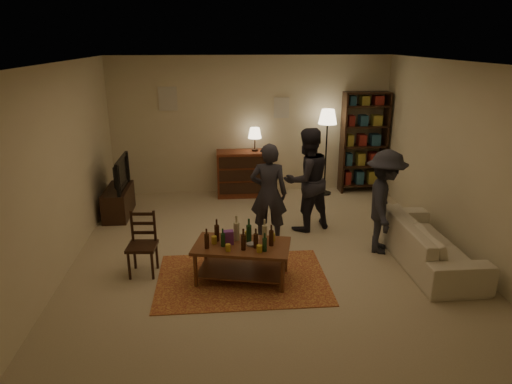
{
  "coord_description": "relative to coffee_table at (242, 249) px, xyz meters",
  "views": [
    {
      "loc": [
        -0.69,
        -5.97,
        2.99
      ],
      "look_at": [
        -0.16,
        0.1,
        0.94
      ],
      "focal_mm": 32.0,
      "sensor_mm": 36.0,
      "label": 1
    }
  ],
  "objects": [
    {
      "name": "floor",
      "position": [
        0.41,
        0.67,
        -0.43
      ],
      "size": [
        6.0,
        6.0,
        0.0
      ],
      "primitive_type": "plane",
      "color": "#C6B793",
      "rests_on": "ground"
    },
    {
      "name": "room_shell",
      "position": [
        -0.24,
        3.65,
        1.39
      ],
      "size": [
        6.0,
        6.0,
        6.0
      ],
      "color": "beige",
      "rests_on": "ground"
    },
    {
      "name": "rug",
      "position": [
        0.0,
        -0.0,
        -0.42
      ],
      "size": [
        2.2,
        1.5,
        0.01
      ],
      "primitive_type": "cube",
      "color": "maroon",
      "rests_on": "ground"
    },
    {
      "name": "coffee_table",
      "position": [
        0.0,
        0.0,
        0.0
      ],
      "size": [
        1.33,
        0.91,
        0.84
      ],
      "rotation": [
        0.0,
        0.0,
        -0.22
      ],
      "color": "brown",
      "rests_on": "ground"
    },
    {
      "name": "dining_chair",
      "position": [
        -1.29,
        0.31,
        0.02
      ],
      "size": [
        0.4,
        0.4,
        0.86
      ],
      "rotation": [
        0.0,
        0.0,
        -0.08
      ],
      "color": "#321F10",
      "rests_on": "ground"
    },
    {
      "name": "tv_stand",
      "position": [
        -2.04,
        2.47,
        -0.04
      ],
      "size": [
        0.4,
        1.0,
        1.06
      ],
      "color": "#321F10",
      "rests_on": "ground"
    },
    {
      "name": "dresser",
      "position": [
        0.22,
        3.39,
        0.05
      ],
      "size": [
        1.0,
        0.5,
        1.36
      ],
      "color": "brown",
      "rests_on": "ground"
    },
    {
      "name": "bookshelf",
      "position": [
        2.65,
        3.45,
        0.61
      ],
      "size": [
        0.9,
        0.34,
        2.02
      ],
      "color": "#321F10",
      "rests_on": "ground"
    },
    {
      "name": "floor_lamp",
      "position": [
        1.86,
        3.32,
        1.02
      ],
      "size": [
        0.36,
        0.36,
        1.71
      ],
      "color": "black",
      "rests_on": "ground"
    },
    {
      "name": "sofa",
      "position": [
        2.61,
        0.27,
        -0.12
      ],
      "size": [
        0.81,
        2.08,
        0.61
      ],
      "primitive_type": "imported",
      "rotation": [
        0.0,
        0.0,
        1.57
      ],
      "color": "beige",
      "rests_on": "ground"
    },
    {
      "name": "person_left",
      "position": [
        0.48,
        1.17,
        0.35
      ],
      "size": [
        0.62,
        0.47,
        1.55
      ],
      "primitive_type": "imported",
      "rotation": [
        0.0,
        0.0,
        2.96
      ],
      "color": "#26252D",
      "rests_on": "ground"
    },
    {
      "name": "person_right",
      "position": [
        1.14,
        1.6,
        0.41
      ],
      "size": [
        1.0,
        0.91,
        1.68
      ],
      "primitive_type": "imported",
      "rotation": [
        0.0,
        0.0,
        3.55
      ],
      "color": "#222128",
      "rests_on": "ground"
    },
    {
      "name": "person_by_sofa",
      "position": [
        2.09,
        0.68,
        0.33
      ],
      "size": [
        0.86,
        1.11,
        1.52
      ],
      "primitive_type": "imported",
      "rotation": [
        0.0,
        0.0,
        1.24
      ],
      "color": "#24252B",
      "rests_on": "ground"
    }
  ]
}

